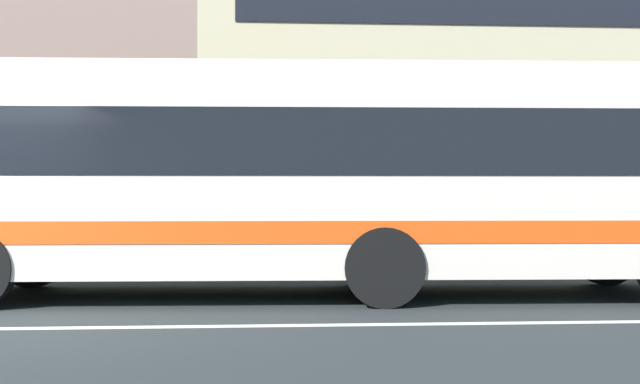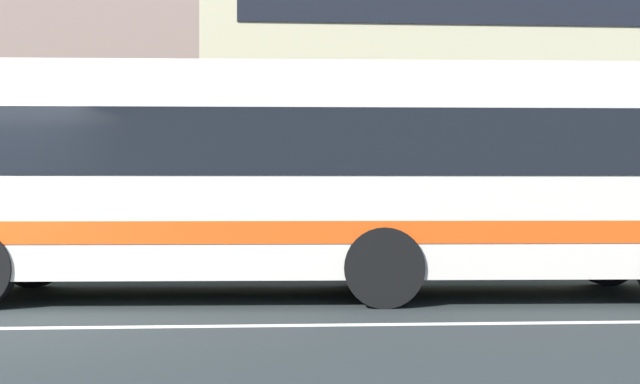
# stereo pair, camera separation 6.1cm
# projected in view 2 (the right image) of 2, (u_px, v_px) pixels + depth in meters

# --- Properties ---
(apartment_block_right) EXTENTS (22.02, 9.00, 11.33)m
(apartment_block_right) POSITION_uv_depth(u_px,v_px,m) (584.00, 50.00, 23.76)
(apartment_block_right) COLOR #C3B78F
(apartment_block_right) RESTS_ON ground_plane
(transit_bus) EXTENTS (10.81, 2.83, 3.09)m
(transit_bus) POSITION_uv_depth(u_px,v_px,m) (327.00, 172.00, 10.99)
(transit_bus) COLOR beige
(transit_bus) RESTS_ON ground_plane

